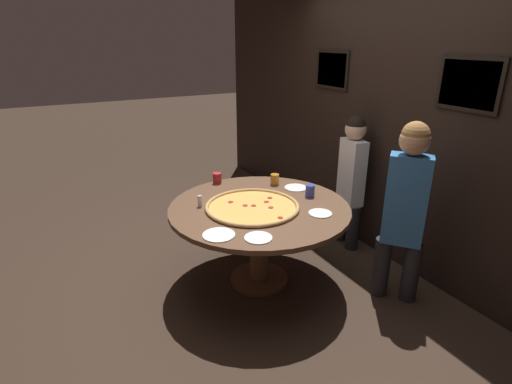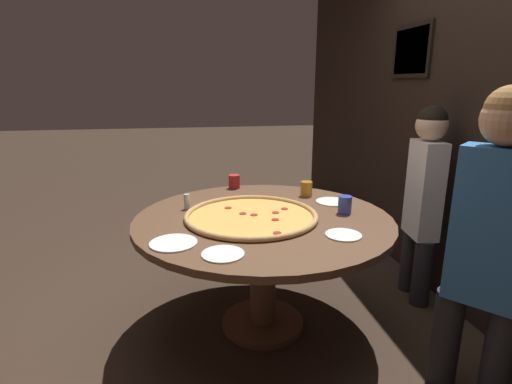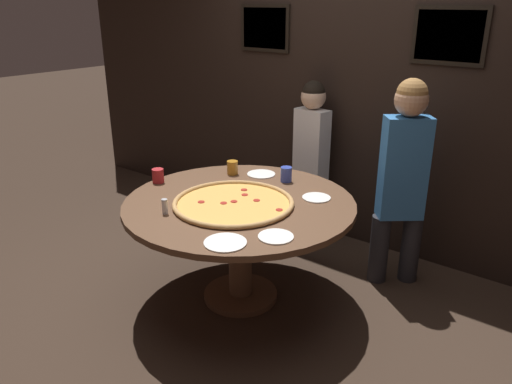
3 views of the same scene
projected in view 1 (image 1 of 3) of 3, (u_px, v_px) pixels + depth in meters
The scene contains 14 objects.
ground_plane at pixel (259, 280), 3.65m from camera, with size 24.00×24.00×0.00m, color #38281E.
back_wall at pixel (386, 124), 3.78m from camera, with size 6.40×0.08×2.60m.
dining_table at pixel (259, 220), 3.43m from camera, with size 1.53×1.53×0.74m.
giant_pizza at pixel (252, 207), 3.33m from camera, with size 0.79×0.79×0.03m.
drink_cup_near_right at pixel (275, 179), 3.85m from camera, with size 0.08×0.08×0.10m, color #BC7A23.
drink_cup_far_left at pixel (310, 191), 3.56m from camera, with size 0.08×0.08×0.11m, color #384CB7.
drink_cup_far_right at pixel (217, 178), 3.89m from camera, with size 0.08×0.08×0.10m, color #B22328.
white_plate_left_side at pixel (258, 238), 2.83m from camera, with size 0.20×0.20×0.01m, color white.
white_plate_right_side at pixel (320, 213), 3.23m from camera, with size 0.19×0.19×0.01m, color white.
white_plate_beside_cup at pixel (296, 188), 3.77m from camera, with size 0.21×0.21×0.01m, color white.
white_plate_near_front at pixel (219, 235), 2.87m from camera, with size 0.24×0.24×0.01m, color white.
condiment_shaker at pixel (200, 201), 3.35m from camera, with size 0.04×0.04×0.10m.
diner_side_left at pixel (405, 204), 3.12m from camera, with size 0.38×0.35×1.51m.
diner_far_left at pixel (351, 175), 4.01m from camera, with size 0.36×0.21×1.37m.
Camera 1 is at (2.72, -1.51, 2.07)m, focal length 28.00 mm.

